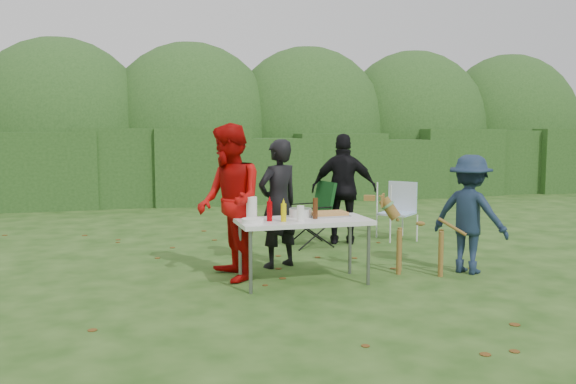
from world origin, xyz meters
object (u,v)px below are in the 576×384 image
object	(u,v)px
person_cook	(278,204)
ketchup_bottle	(270,211)
paper_towel_roll	(252,208)
child	(470,214)
mustard_bottle	(284,213)
folding_table	(304,224)
person_black_puffy	(344,189)
dog	(420,236)
beer_bottle	(315,208)
lawn_chair	(397,211)
camping_chair	(311,214)
person_red_jacket	(229,202)

from	to	relation	value
person_cook	ketchup_bottle	bearing A→B (deg)	46.11
person_cook	paper_towel_roll	bearing A→B (deg)	32.87
child	ketchup_bottle	bearing A→B (deg)	54.57
mustard_bottle	folding_table	bearing A→B (deg)	21.65
person_black_puffy	dog	distance (m)	2.14
folding_table	dog	size ratio (longest dim) A/B	1.52
child	beer_bottle	xyz separation A→B (m)	(-1.97, 0.06, 0.14)
folding_table	paper_towel_roll	world-z (taller)	paper_towel_roll
lawn_chair	folding_table	bearing A→B (deg)	3.27
person_black_puffy	ketchup_bottle	world-z (taller)	person_black_puffy
beer_bottle	person_cook	bearing A→B (deg)	102.91
person_cook	ketchup_bottle	xyz separation A→B (m)	(-0.34, -0.91, 0.03)
child	camping_chair	xyz separation A→B (m)	(-1.34, 2.13, -0.23)
dog	folding_table	bearing A→B (deg)	30.76
folding_table	child	bearing A→B (deg)	-1.69
lawn_chair	beer_bottle	size ratio (longest dim) A/B	3.83
person_cook	beer_bottle	bearing A→B (deg)	79.69
camping_chair	beer_bottle	xyz separation A→B (m)	(-0.63, -2.07, 0.37)
person_black_puffy	folding_table	bearing A→B (deg)	79.55
paper_towel_roll	beer_bottle	bearing A→B (deg)	-9.31
mustard_bottle	beer_bottle	distance (m)	0.42
person_red_jacket	child	world-z (taller)	person_red_jacket
folding_table	person_black_puffy	world-z (taller)	person_black_puffy
person_cook	paper_towel_roll	world-z (taller)	person_cook
camping_chair	paper_towel_roll	world-z (taller)	paper_towel_roll
mustard_bottle	paper_towel_roll	world-z (taller)	paper_towel_roll
beer_bottle	person_black_puffy	bearing A→B (deg)	61.16
camping_chair	paper_towel_roll	bearing A→B (deg)	45.79
lawn_chair	ketchup_bottle	world-z (taller)	ketchup_bottle
camping_chair	mustard_bottle	xyz separation A→B (m)	(-1.03, -2.18, 0.35)
child	mustard_bottle	size ratio (longest dim) A/B	7.24
beer_bottle	paper_towel_roll	size ratio (longest dim) A/B	0.92
person_red_jacket	paper_towel_roll	world-z (taller)	person_red_jacket
folding_table	person_black_puffy	xyz separation A→B (m)	(1.32, 2.14, 0.16)
mustard_bottle	paper_towel_roll	bearing A→B (deg)	144.80
child	ketchup_bottle	xyz separation A→B (m)	(-2.51, 0.03, 0.13)
camping_chair	person_black_puffy	bearing A→B (deg)	176.90
person_cook	mustard_bottle	size ratio (longest dim) A/B	8.16
child	paper_towel_roll	world-z (taller)	child
folding_table	person_cook	distance (m)	0.89
child	person_red_jacket	bearing A→B (deg)	46.25
dog	ketchup_bottle	world-z (taller)	ketchup_bottle
person_red_jacket	camping_chair	world-z (taller)	person_red_jacket
person_red_jacket	child	size ratio (longest dim) A/B	1.26
dog	person_black_puffy	bearing A→B (deg)	-55.82
ketchup_bottle	paper_towel_roll	distance (m)	0.23
mustard_bottle	person_black_puffy	bearing A→B (deg)	54.80
person_red_jacket	person_cook	bearing A→B (deg)	118.88
dog	ketchup_bottle	size ratio (longest dim) A/B	4.50
folding_table	camping_chair	xyz separation A→B (m)	(0.77, 2.07, -0.20)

